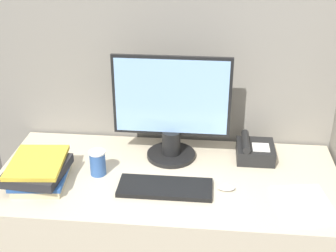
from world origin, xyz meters
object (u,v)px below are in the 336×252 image
(book_stack, at_px, (39,172))
(desk_telephone, at_px, (254,151))
(monitor, at_px, (171,112))
(keyboard, at_px, (165,188))
(coffee_cup, at_px, (98,163))
(mouse, at_px, (226,188))

(book_stack, distance_m, desk_telephone, 0.99)
(monitor, bearing_deg, book_stack, -152.58)
(keyboard, bearing_deg, coffee_cup, 162.97)
(mouse, bearing_deg, keyboard, -175.40)
(keyboard, distance_m, coffee_cup, 0.33)
(mouse, height_order, book_stack, book_stack)
(mouse, xyz_separation_m, desk_telephone, (0.14, 0.29, 0.03))
(monitor, bearing_deg, mouse, -45.03)
(desk_telephone, bearing_deg, book_stack, -162.08)
(coffee_cup, height_order, desk_telephone, coffee_cup)
(keyboard, bearing_deg, desk_telephone, 37.77)
(coffee_cup, bearing_deg, keyboard, -17.03)
(monitor, height_order, book_stack, monitor)
(keyboard, distance_m, mouse, 0.26)
(desk_telephone, bearing_deg, keyboard, -142.23)
(coffee_cup, bearing_deg, monitor, 31.46)
(monitor, height_order, desk_telephone, monitor)
(monitor, xyz_separation_m, book_stack, (-0.55, -0.28, -0.18))
(coffee_cup, xyz_separation_m, desk_telephone, (0.71, 0.21, -0.02))
(mouse, relative_size, desk_telephone, 0.41)
(monitor, distance_m, mouse, 0.43)
(monitor, xyz_separation_m, desk_telephone, (0.40, 0.02, -0.19))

